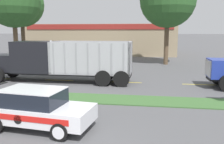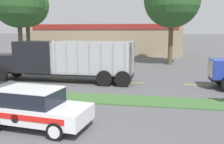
% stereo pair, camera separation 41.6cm
% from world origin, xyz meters
% --- Properties ---
extents(grass_verge, '(120.00, 2.05, 0.06)m').
position_xyz_m(grass_verge, '(0.00, 8.32, 0.03)').
color(grass_verge, '#3D6633').
rests_on(grass_verge, ground_plane).
extents(centre_line_3, '(2.40, 0.14, 0.01)m').
position_xyz_m(centre_line_3, '(-4.87, 13.34, 0.00)').
color(centre_line_3, yellow).
rests_on(centre_line_3, ground_plane).
extents(centre_line_4, '(2.40, 0.14, 0.01)m').
position_xyz_m(centre_line_4, '(0.53, 13.34, 0.00)').
color(centre_line_4, yellow).
rests_on(centre_line_4, ground_plane).
extents(centre_line_5, '(2.40, 0.14, 0.01)m').
position_xyz_m(centre_line_5, '(5.93, 13.34, 0.00)').
color(centre_line_5, yellow).
rests_on(centre_line_5, ground_plane).
extents(dump_truck_mid, '(11.34, 2.60, 3.23)m').
position_xyz_m(dump_truck_mid, '(-5.64, 12.90, 1.62)').
color(dump_truck_mid, black).
rests_on(dump_truck_mid, ground_plane).
extents(rally_car, '(4.58, 2.38, 1.66)m').
position_xyz_m(rally_car, '(-2.18, 3.73, 0.84)').
color(rally_car, white).
rests_on(rally_car, ground_plane).
extents(store_building_backdrop, '(24.13, 12.10, 4.96)m').
position_xyz_m(store_building_backdrop, '(-5.76, 38.49, 2.48)').
color(store_building_backdrop, '#9E896B').
rests_on(store_building_backdrop, ground_plane).
extents(tree_behind_left, '(5.62, 5.62, 11.40)m').
position_xyz_m(tree_behind_left, '(-13.78, 24.66, 7.73)').
color(tree_behind_left, brown).
rests_on(tree_behind_left, ground_plane).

